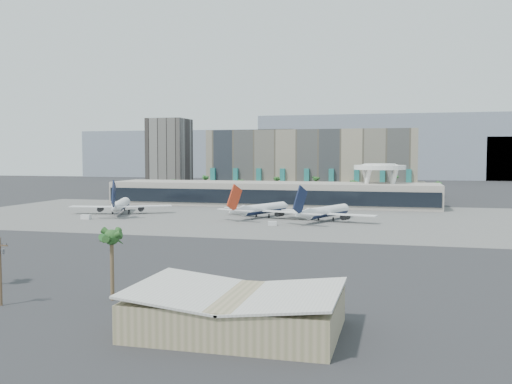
% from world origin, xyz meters
% --- Properties ---
extents(ground, '(900.00, 900.00, 0.00)m').
position_xyz_m(ground, '(0.00, 0.00, 0.00)').
color(ground, '#232326').
rests_on(ground, ground).
extents(apron_pad, '(260.00, 130.00, 0.06)m').
position_xyz_m(apron_pad, '(0.00, 55.00, 0.03)').
color(apron_pad, '#5B5B59').
rests_on(apron_pad, ground).
extents(mountain_ridge, '(680.00, 60.00, 70.00)m').
position_xyz_m(mountain_ridge, '(27.88, 470.00, 29.89)').
color(mountain_ridge, gray).
rests_on(mountain_ridge, ground).
extents(hotel, '(140.00, 30.00, 42.00)m').
position_xyz_m(hotel, '(10.00, 174.41, 16.81)').
color(hotel, gray).
rests_on(hotel, ground).
extents(office_tower, '(30.00, 30.00, 52.00)m').
position_xyz_m(office_tower, '(-95.00, 200.00, 22.94)').
color(office_tower, black).
rests_on(office_tower, ground).
extents(terminal, '(170.00, 32.50, 14.50)m').
position_xyz_m(terminal, '(0.00, 109.84, 6.52)').
color(terminal, '#ABA396').
rests_on(terminal, ground).
extents(saucer_structure, '(26.00, 26.00, 21.89)m').
position_xyz_m(saucer_structure, '(55.00, 116.00, 18.45)').
color(saucer_structure, white).
rests_on(saucer_structure, ground).
extents(palm_row, '(157.80, 2.80, 13.10)m').
position_xyz_m(palm_row, '(7.00, 145.00, 10.50)').
color(palm_row, brown).
rests_on(palm_row, ground).
extents(hangar_right, '(30.55, 20.60, 6.89)m').
position_xyz_m(hangar_right, '(42.00, -100.00, 2.95)').
color(hangar_right, '#8B825C').
rests_on(hangar_right, ground).
extents(utility_pole, '(3.20, 0.85, 12.00)m').
position_xyz_m(utility_pole, '(-2.00, -96.09, 7.14)').
color(utility_pole, '#4C3826').
rests_on(utility_pole, ground).
extents(airliner_left, '(43.14, 44.58, 16.07)m').
position_xyz_m(airliner_left, '(-55.34, 49.77, 4.05)').
color(airliner_left, white).
rests_on(airliner_left, ground).
extents(airliner_centre, '(39.33, 40.54, 14.84)m').
position_xyz_m(airliner_centre, '(9.00, 50.90, 3.74)').
color(airliner_centre, white).
rests_on(airliner_centre, ground).
extents(airliner_right, '(40.21, 41.46, 15.16)m').
position_xyz_m(airliner_right, '(36.40, 44.69, 3.82)').
color(airliner_right, white).
rests_on(airliner_right, ground).
extents(service_vehicle_a, '(3.99, 2.03, 1.92)m').
position_xyz_m(service_vehicle_a, '(-58.93, 27.04, 0.96)').
color(service_vehicle_a, silver).
rests_on(service_vehicle_a, ground).
extents(service_vehicle_b, '(3.50, 2.55, 1.61)m').
position_xyz_m(service_vehicle_b, '(19.30, 25.79, 0.81)').
color(service_vehicle_b, silver).
rests_on(service_vehicle_b, ground).
extents(taxiway_sign, '(2.17, 1.03, 1.00)m').
position_xyz_m(taxiway_sign, '(-22.63, -24.47, 0.50)').
color(taxiway_sign, black).
rests_on(taxiway_sign, ground).
extents(near_palm_b, '(6.00, 6.00, 12.89)m').
position_xyz_m(near_palm_b, '(15.03, -87.85, 10.04)').
color(near_palm_b, brown).
rests_on(near_palm_b, ground).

